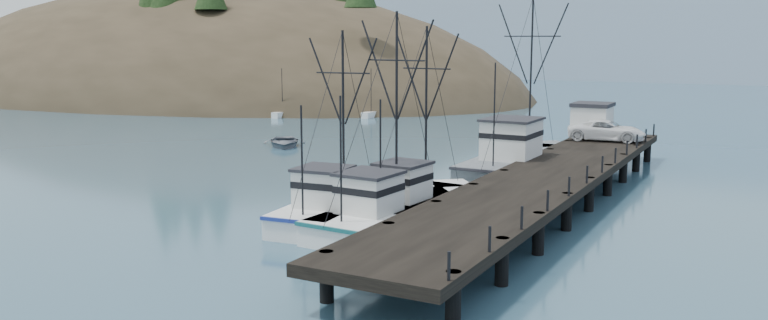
# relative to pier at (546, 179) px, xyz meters

# --- Properties ---
(ground) EXTENTS (400.00, 400.00, 0.00)m
(ground) POSITION_rel_pier_xyz_m (-14.00, -16.00, -1.69)
(ground) COLOR #2F5369
(ground) RESTS_ON ground
(pier) EXTENTS (6.00, 44.00, 2.00)m
(pier) POSITION_rel_pier_xyz_m (0.00, 0.00, 0.00)
(pier) COLOR black
(pier) RESTS_ON ground
(headland) EXTENTS (134.80, 78.00, 51.00)m
(headland) POSITION_rel_pier_xyz_m (-88.95, 62.61, -6.24)
(headland) COLOR #382D1E
(headland) RESTS_ON ground
(distant_ridge) EXTENTS (360.00, 40.00, 26.00)m
(distant_ridge) POSITION_rel_pier_xyz_m (-4.00, 154.00, -1.69)
(distant_ridge) COLOR #9EB2C6
(distant_ridge) RESTS_ON ground
(distant_ridge_far) EXTENTS (180.00, 25.00, 18.00)m
(distant_ridge_far) POSITION_rel_pier_xyz_m (-54.00, 169.00, -1.69)
(distant_ridge_far) COLOR silver
(distant_ridge_far) RESTS_ON ground
(moored_sailboats) EXTENTS (19.92, 17.89, 6.35)m
(moored_sailboats) POSITION_rel_pier_xyz_m (-42.38, 41.50, -1.36)
(moored_sailboats) COLOR white
(moored_sailboats) RESTS_ON ground
(trawler_near) EXTENTS (4.38, 11.57, 11.66)m
(trawler_near) POSITION_rel_pier_xyz_m (-5.86, -9.18, -0.87)
(trawler_near) COLOR white
(trawler_near) RESTS_ON ground
(trawler_mid) EXTENTS (4.49, 10.77, 10.70)m
(trawler_mid) POSITION_rel_pier_xyz_m (-8.90, -9.21, -0.87)
(trawler_mid) COLOR white
(trawler_mid) RESTS_ON ground
(trawler_far) EXTENTS (4.13, 10.64, 10.94)m
(trawler_far) POSITION_rel_pier_xyz_m (-5.68, -5.84, -0.87)
(trawler_far) COLOR white
(trawler_far) RESTS_ON ground
(work_vessel) EXTENTS (4.85, 15.70, 13.15)m
(work_vessel) POSITION_rel_pier_xyz_m (-3.95, 7.51, -0.46)
(work_vessel) COLOR slate
(work_vessel) RESTS_ON ground
(pier_shed) EXTENTS (3.00, 3.20, 2.80)m
(pier_shed) POSITION_rel_pier_xyz_m (-1.50, 18.00, 1.73)
(pier_shed) COLOR silver
(pier_shed) RESTS_ON pier
(pickup_truck) EXTENTS (6.10, 3.32, 1.62)m
(pickup_truck) POSITION_rel_pier_xyz_m (0.04, 16.34, 1.12)
(pickup_truck) COLOR white
(pickup_truck) RESTS_ON pier
(motorboat) EXTENTS (6.53, 6.93, 1.17)m
(motorboat) POSITION_rel_pier_xyz_m (-28.64, 13.23, -1.69)
(motorboat) COLOR slate
(motorboat) RESTS_ON ground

